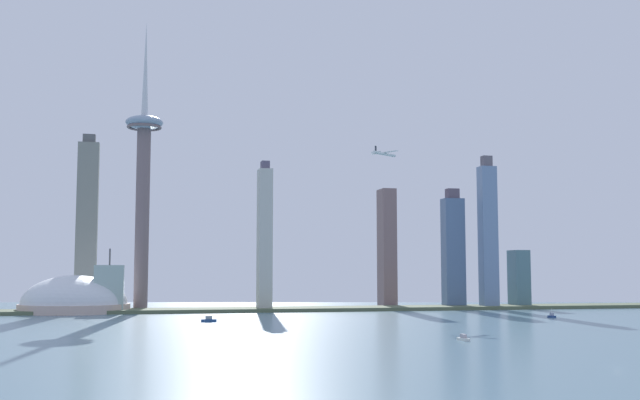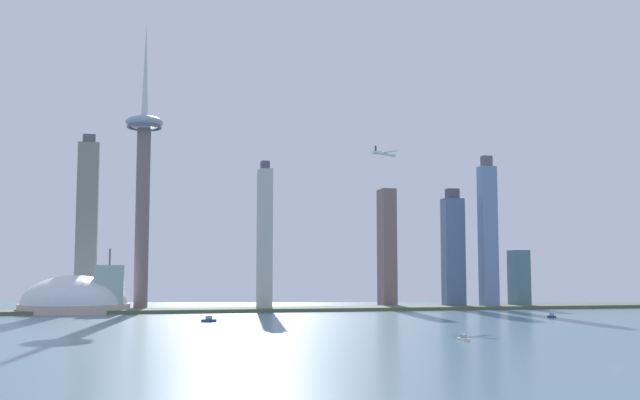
% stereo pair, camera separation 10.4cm
% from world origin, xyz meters
% --- Properties ---
extents(ground_plane, '(6000.00, 6000.00, 0.00)m').
position_xyz_m(ground_plane, '(0.00, 0.00, 0.00)').
color(ground_plane, slate).
extents(waterfront_pier, '(757.86, 54.14, 3.46)m').
position_xyz_m(waterfront_pier, '(0.00, 484.65, 1.73)').
color(waterfront_pier, '#566347').
rests_on(waterfront_pier, ground).
extents(observation_tower, '(38.18, 38.18, 299.73)m').
position_xyz_m(observation_tower, '(-192.82, 515.13, 142.50)').
color(observation_tower, slate).
rests_on(observation_tower, ground).
extents(stadium_dome, '(105.50, 105.50, 55.24)m').
position_xyz_m(stadium_dome, '(-255.16, 499.11, 7.92)').
color(stadium_dome, beige).
rests_on(stadium_dome, ground).
extents(skyscraper_0, '(27.85, 21.34, 61.88)m').
position_xyz_m(skyscraper_0, '(-222.52, 482.52, 22.99)').
color(skyscraper_0, '#A2BBB4').
rests_on(skyscraper_0, ground).
extents(skyscraper_1, '(13.68, 19.65, 152.73)m').
position_xyz_m(skyscraper_1, '(-70.82, 487.79, 73.74)').
color(skyscraper_1, beige).
rests_on(skyscraper_1, ground).
extents(skyscraper_2, '(17.39, 14.78, 165.60)m').
position_xyz_m(skyscraper_2, '(172.44, 481.07, 79.16)').
color(skyscraper_2, '#6984AA').
rests_on(skyscraper_2, ground).
extents(skyscraper_3, '(15.54, 25.46, 131.62)m').
position_xyz_m(skyscraper_3, '(73.17, 528.75, 65.81)').
color(skyscraper_3, '#7E6262').
rests_on(skyscraper_3, ground).
extents(skyscraper_4, '(17.25, 22.28, 63.35)m').
position_xyz_m(skyscraper_4, '(214.78, 494.14, 31.68)').
color(skyscraper_4, slate).
rests_on(skyscraper_4, ground).
extents(skyscraper_5, '(22.13, 16.59, 188.96)m').
position_xyz_m(skyscraper_5, '(-251.17, 576.85, 91.57)').
color(skyscraper_5, gray).
rests_on(skyscraper_5, ground).
extents(skyscraper_6, '(22.39, 16.19, 130.77)m').
position_xyz_m(skyscraper_6, '(139.86, 500.08, 61.99)').
color(skyscraper_6, slate).
rests_on(skyscraper_6, ground).
extents(boat_0, '(12.49, 5.65, 4.84)m').
position_xyz_m(boat_0, '(-139.60, 330.33, 1.76)').
color(boat_0, navy).
rests_on(boat_0, ground).
extents(boat_1, '(3.57, 11.60, 3.66)m').
position_xyz_m(boat_1, '(-10.59, 131.33, 1.31)').
color(boat_1, white).
rests_on(boat_1, ground).
extents(boat_2, '(4.96, 7.85, 7.84)m').
position_xyz_m(boat_2, '(154.77, 321.50, 1.45)').
color(boat_2, navy).
rests_on(boat_2, ground).
extents(airplane, '(30.11, 29.62, 8.09)m').
position_xyz_m(airplane, '(41.50, 436.07, 156.84)').
color(airplane, silver).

